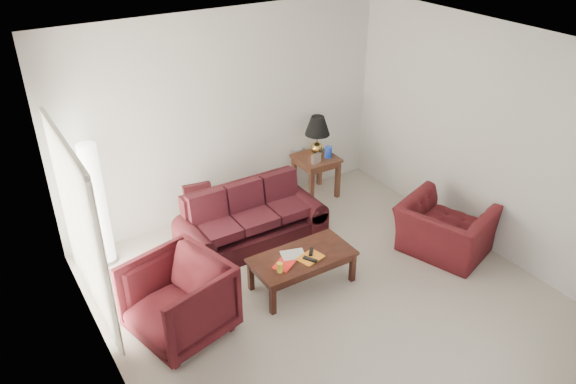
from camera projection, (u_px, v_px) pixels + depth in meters
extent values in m
plane|color=beige|center=(325.00, 296.00, 6.85)|extent=(5.00, 5.00, 0.00)
cube|color=silver|center=(80.00, 230.00, 6.16)|extent=(0.10, 2.00, 2.16)
cube|color=black|center=(198.00, 197.00, 7.65)|extent=(0.40, 0.24, 0.39)
cube|color=#BCBCC1|center=(316.00, 159.00, 8.50)|extent=(0.16, 0.09, 0.15)
cylinder|color=blue|center=(328.00, 152.00, 8.67)|extent=(0.15, 0.15, 0.18)
cube|color=#AEADB1|center=(298.00, 149.00, 8.77)|extent=(0.18, 0.20, 0.06)
imported|color=#3E0E13|center=(178.00, 300.00, 6.08)|extent=(1.21, 1.19, 0.91)
imported|color=#440F13|center=(444.00, 230.00, 7.47)|extent=(1.28, 1.37, 0.72)
cube|color=red|center=(284.00, 265.00, 6.65)|extent=(0.32, 0.30, 0.01)
cube|color=silver|center=(293.00, 255.00, 6.82)|extent=(0.34, 0.29, 0.02)
cube|color=orange|center=(311.00, 258.00, 6.77)|extent=(0.34, 0.29, 0.02)
cube|color=black|center=(310.00, 259.00, 6.71)|extent=(0.13, 0.18, 0.02)
cube|color=black|center=(311.00, 252.00, 6.85)|extent=(0.14, 0.15, 0.02)
cylinder|color=yellow|center=(280.00, 267.00, 6.51)|extent=(0.08, 0.08, 0.12)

